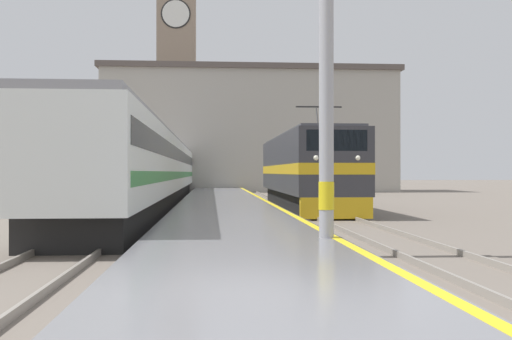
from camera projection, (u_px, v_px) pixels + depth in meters
name	position (u px, v px, depth m)	size (l,w,h in m)	color
ground_plane	(222.00, 202.00, 37.08)	(200.00, 200.00, 0.00)	#70665B
platform	(224.00, 202.00, 32.09)	(4.30, 140.00, 0.45)	slate
rail_track_near	(298.00, 206.00, 32.39)	(2.84, 140.00, 0.16)	#70665B
rail_track_far	(152.00, 206.00, 31.81)	(2.83, 140.00, 0.16)	#70665B
locomotive_train	(305.00, 171.00, 30.01)	(2.92, 15.43, 4.74)	black
passenger_train	(158.00, 169.00, 35.22)	(2.92, 46.19, 3.75)	black
catenary_mast	(329.00, 58.00, 12.81)	(2.56, 0.33, 7.87)	#9E9EA3
clock_tower	(177.00, 66.00, 67.72)	(5.28, 5.28, 26.01)	gray
station_building	(250.00, 130.00, 57.30)	(27.69, 8.25, 11.66)	#A8A399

